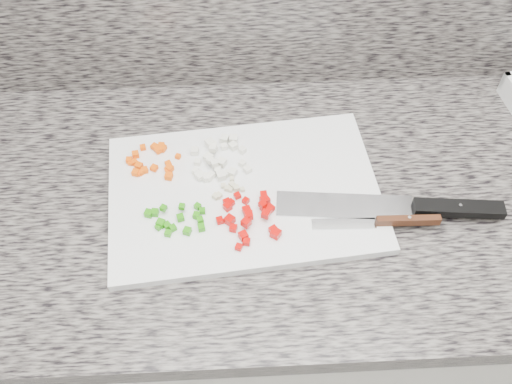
# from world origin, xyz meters

# --- Properties ---
(cabinet) EXTENTS (3.92, 0.62, 0.86)m
(cabinet) POSITION_xyz_m (0.00, 1.44, 0.43)
(cabinet) COLOR white
(cabinet) RESTS_ON ground
(countertop) EXTENTS (3.96, 0.64, 0.04)m
(countertop) POSITION_xyz_m (0.00, 1.44, 0.88)
(countertop) COLOR #68625C
(countertop) RESTS_ON cabinet
(cutting_board) EXTENTS (0.51, 0.36, 0.02)m
(cutting_board) POSITION_xyz_m (-0.12, 1.44, 0.91)
(cutting_board) COLOR white
(cutting_board) RESTS_ON countertop
(carrot_pile) EXTENTS (0.10, 0.09, 0.01)m
(carrot_pile) POSITION_xyz_m (-0.29, 1.51, 0.92)
(carrot_pile) COLOR #F85605
(carrot_pile) RESTS_ON cutting_board
(onion_pile) EXTENTS (0.11, 0.11, 0.02)m
(onion_pile) POSITION_xyz_m (-0.17, 1.50, 0.92)
(onion_pile) COLOR white
(onion_pile) RESTS_ON cutting_board
(green_pepper_pile) EXTENTS (0.11, 0.07, 0.02)m
(green_pepper_pile) POSITION_xyz_m (-0.24, 1.37, 0.92)
(green_pepper_pile) COLOR #26880C
(green_pepper_pile) RESTS_ON cutting_board
(red_pepper_pile) EXTENTS (0.11, 0.12, 0.02)m
(red_pepper_pile) POSITION_xyz_m (-0.11, 1.37, 0.92)
(red_pepper_pile) COLOR #C10602
(red_pepper_pile) RESTS_ON cutting_board
(garlic_pile) EXTENTS (0.06, 0.05, 0.01)m
(garlic_pile) POSITION_xyz_m (-0.15, 1.44, 0.92)
(garlic_pile) COLOR beige
(garlic_pile) RESTS_ON cutting_board
(chef_knife) EXTENTS (0.39, 0.08, 0.02)m
(chef_knife) POSITION_xyz_m (0.18, 1.38, 0.92)
(chef_knife) COLOR silver
(chef_knife) RESTS_ON cutting_board
(paring_knife) EXTENTS (0.22, 0.02, 0.02)m
(paring_knife) POSITION_xyz_m (0.13, 1.35, 0.92)
(paring_knife) COLOR silver
(paring_knife) RESTS_ON cutting_board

